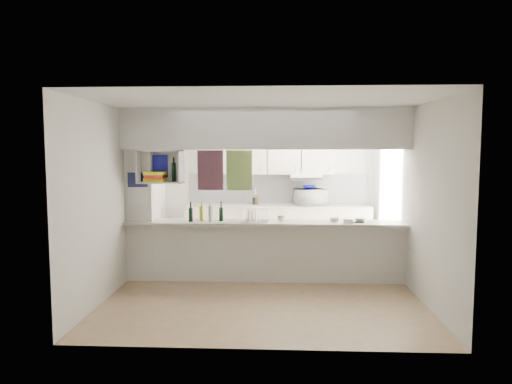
# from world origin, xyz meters

# --- Properties ---
(floor) EXTENTS (4.80, 4.80, 0.00)m
(floor) POSITION_xyz_m (0.00, 0.00, 0.00)
(floor) COLOR #947456
(floor) RESTS_ON ground
(ceiling) EXTENTS (4.80, 4.80, 0.00)m
(ceiling) POSITION_xyz_m (0.00, 0.00, 2.60)
(ceiling) COLOR white
(ceiling) RESTS_ON wall_back
(wall_back) EXTENTS (4.20, 0.00, 4.20)m
(wall_back) POSITION_xyz_m (0.00, 2.40, 1.30)
(wall_back) COLOR silver
(wall_back) RESTS_ON floor
(wall_left) EXTENTS (0.00, 4.80, 4.80)m
(wall_left) POSITION_xyz_m (-2.10, 0.00, 1.30)
(wall_left) COLOR silver
(wall_left) RESTS_ON floor
(wall_right) EXTENTS (0.00, 4.80, 4.80)m
(wall_right) POSITION_xyz_m (2.10, 0.00, 1.30)
(wall_right) COLOR silver
(wall_right) RESTS_ON floor
(servery_partition) EXTENTS (4.20, 0.50, 2.60)m
(servery_partition) POSITION_xyz_m (-0.17, 0.00, 1.66)
(servery_partition) COLOR silver
(servery_partition) RESTS_ON floor
(cubby_shelf) EXTENTS (0.65, 0.35, 0.50)m
(cubby_shelf) POSITION_xyz_m (-1.57, -0.06, 1.71)
(cubby_shelf) COLOR white
(cubby_shelf) RESTS_ON bulkhead
(kitchen_run) EXTENTS (3.60, 0.63, 2.24)m
(kitchen_run) POSITION_xyz_m (0.16, 2.14, 0.83)
(kitchen_run) COLOR beige
(kitchen_run) RESTS_ON floor
(microwave) EXTENTS (0.66, 0.54, 0.32)m
(microwave) POSITION_xyz_m (0.84, 2.08, 1.08)
(microwave) COLOR white
(microwave) RESTS_ON bench_top
(bowl) EXTENTS (0.27, 0.27, 0.07)m
(bowl) POSITION_xyz_m (0.81, 2.11, 1.27)
(bowl) COLOR #0B0D7C
(bowl) RESTS_ON microwave
(dish_rack) EXTENTS (0.41, 0.32, 0.21)m
(dish_rack) POSITION_xyz_m (-0.14, -0.02, 1.00)
(dish_rack) COLOR silver
(dish_rack) RESTS_ON breakfast_bar
(cup) EXTENTS (0.11, 0.11, 0.09)m
(cup) POSITION_xyz_m (0.25, -0.08, 0.98)
(cup) COLOR white
(cup) RESTS_ON dish_rack
(wine_bottles) EXTENTS (0.52, 0.15, 0.33)m
(wine_bottles) POSITION_xyz_m (-0.88, -0.02, 1.04)
(wine_bottles) COLOR black
(wine_bottles) RESTS_ON breakfast_bar
(plastic_tubs) EXTENTS (0.51, 0.21, 0.07)m
(plastic_tubs) POSITION_xyz_m (1.21, -0.01, 0.95)
(plastic_tubs) COLOR silver
(plastic_tubs) RESTS_ON breakfast_bar
(utensil_jar) EXTENTS (0.10, 0.10, 0.14)m
(utensil_jar) POSITION_xyz_m (-0.25, 2.15, 0.99)
(utensil_jar) COLOR black
(utensil_jar) RESTS_ON bench_top
(knife_block) EXTENTS (0.10, 0.08, 0.19)m
(knife_block) POSITION_xyz_m (-0.22, 2.18, 1.01)
(knife_block) COLOR #543B1D
(knife_block) RESTS_ON bench_top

